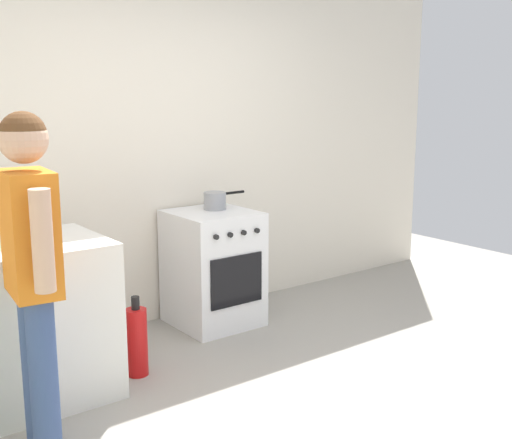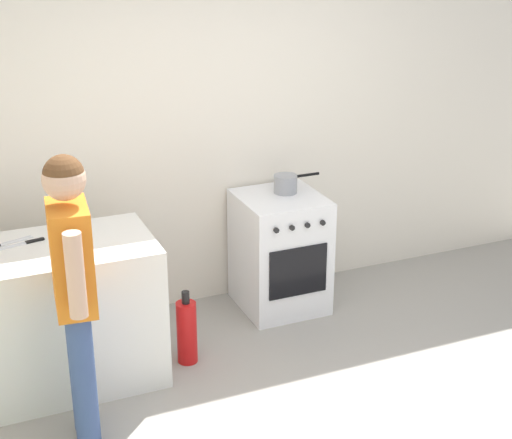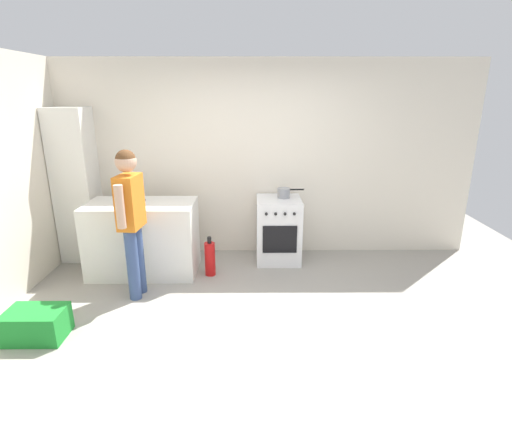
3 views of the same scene
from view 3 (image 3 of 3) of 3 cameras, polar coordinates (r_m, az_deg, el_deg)
The scene contains 11 objects.
ground_plane at distance 4.07m, azimuth -0.59°, elevation -14.52°, with size 8.00×8.00×0.00m, color gray.
back_wall at distance 5.46m, azimuth -0.58°, elevation 8.52°, with size 6.00×0.10×2.60m, color silver.
counter_unit at distance 5.14m, azimuth -15.82°, elevation -2.57°, with size 1.30×0.70×0.90m, color silver.
oven_left at distance 5.33m, azimuth 3.21°, elevation -1.46°, with size 0.58×0.62×0.85m.
pot at distance 5.25m, azimuth 4.01°, elevation 3.82°, with size 0.35×0.17×0.13m.
knife_carving at distance 5.12m, azimuth -17.17°, elevation 2.58°, with size 0.33×0.09×0.01m.
knife_chef at distance 5.18m, azimuth -17.82°, elevation 2.69°, with size 0.30×0.13×0.01m.
person at distance 4.40m, azimuth -17.46°, elevation 1.02°, with size 0.23×0.57×1.62m.
fire_extinguisher at distance 4.97m, azimuth -6.59°, elevation -5.55°, with size 0.13×0.13×0.50m.
recycling_crate_lower at distance 4.29m, azimuth -28.89°, elevation -12.97°, with size 0.52×0.36×0.28m, color #1E842D.
larder_cabinet at distance 5.74m, azimuth -24.26°, elevation 4.36°, with size 0.48×0.44×2.00m, color silver.
Camera 3 is at (0.02, -3.44, 2.16)m, focal length 28.00 mm.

